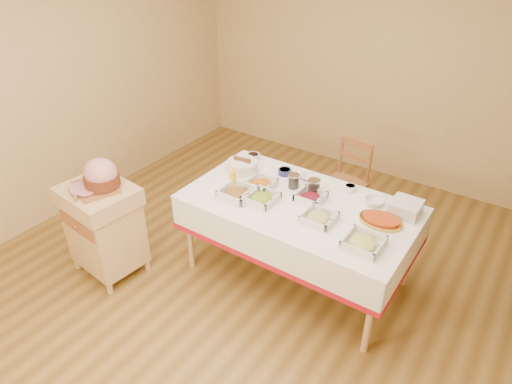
% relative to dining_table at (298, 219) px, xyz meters
% --- Properties ---
extents(room_shell, '(5.00, 5.00, 5.00)m').
position_rel_dining_table_xyz_m(room_shell, '(-0.30, -0.30, 0.70)').
color(room_shell, brown).
rests_on(room_shell, ground).
extents(dining_table, '(1.82, 1.02, 0.76)m').
position_rel_dining_table_xyz_m(dining_table, '(0.00, 0.00, 0.00)').
color(dining_table, tan).
rests_on(dining_table, ground).
extents(butcher_cart, '(0.64, 0.55, 0.83)m').
position_rel_dining_table_xyz_m(butcher_cart, '(-1.39, -0.84, -0.13)').
color(butcher_cart, tan).
rests_on(butcher_cart, ground).
extents(dining_chair, '(0.43, 0.42, 0.85)m').
position_rel_dining_table_xyz_m(dining_chair, '(-0.04, 1.04, -0.16)').
color(dining_chair, '#9A5B32').
rests_on(dining_chair, ground).
extents(ham_on_board, '(0.39, 0.37, 0.26)m').
position_rel_dining_table_xyz_m(ham_on_board, '(-1.35, -0.81, 0.35)').
color(ham_on_board, '#9A5B32').
rests_on(ham_on_board, butcher_cart).
extents(serving_dish_a, '(0.26, 0.26, 0.11)m').
position_rel_dining_table_xyz_m(serving_dish_a, '(-0.45, -0.21, 0.20)').
color(serving_dish_a, silver).
rests_on(serving_dish_a, dining_table).
extents(serving_dish_b, '(0.24, 0.24, 0.10)m').
position_rel_dining_table_xyz_m(serving_dish_b, '(-0.26, -0.16, 0.19)').
color(serving_dish_b, silver).
rests_on(serving_dish_b, dining_table).
extents(serving_dish_c, '(0.23, 0.23, 0.09)m').
position_rel_dining_table_xyz_m(serving_dish_c, '(0.25, -0.14, 0.19)').
color(serving_dish_c, silver).
rests_on(serving_dish_c, dining_table).
extents(serving_dish_d, '(0.26, 0.26, 0.10)m').
position_rel_dining_table_xyz_m(serving_dish_d, '(0.64, -0.24, 0.19)').
color(serving_dish_d, silver).
rests_on(serving_dish_d, dining_table).
extents(serving_dish_e, '(0.22, 0.21, 0.10)m').
position_rel_dining_table_xyz_m(serving_dish_e, '(-0.38, 0.02, 0.19)').
color(serving_dish_e, silver).
rests_on(serving_dish_e, dining_table).
extents(serving_dish_f, '(0.22, 0.21, 0.10)m').
position_rel_dining_table_xyz_m(serving_dish_f, '(0.06, 0.07, 0.19)').
color(serving_dish_f, silver).
rests_on(serving_dish_f, dining_table).
extents(small_bowl_left, '(0.12, 0.12, 0.06)m').
position_rel_dining_table_xyz_m(small_bowl_left, '(-0.72, 0.40, 0.19)').
color(small_bowl_left, silver).
rests_on(small_bowl_left, dining_table).
extents(small_bowl_mid, '(0.12, 0.12, 0.05)m').
position_rel_dining_table_xyz_m(small_bowl_mid, '(-0.33, 0.32, 0.19)').
color(small_bowl_mid, navy).
rests_on(small_bowl_mid, dining_table).
extents(small_bowl_right, '(0.10, 0.10, 0.05)m').
position_rel_dining_table_xyz_m(small_bowl_right, '(0.26, 0.39, 0.19)').
color(small_bowl_right, silver).
rests_on(small_bowl_right, dining_table).
extents(bowl_white_imported, '(0.16, 0.16, 0.03)m').
position_rel_dining_table_xyz_m(bowl_white_imported, '(-0.12, 0.37, 0.18)').
color(bowl_white_imported, silver).
rests_on(bowl_white_imported, dining_table).
extents(bowl_small_imported, '(0.17, 0.17, 0.05)m').
position_rel_dining_table_xyz_m(bowl_small_imported, '(0.50, 0.31, 0.19)').
color(bowl_small_imported, silver).
rests_on(bowl_small_imported, dining_table).
extents(preserve_jar_left, '(0.10, 0.10, 0.12)m').
position_rel_dining_table_xyz_m(preserve_jar_left, '(-0.15, 0.17, 0.22)').
color(preserve_jar_left, silver).
rests_on(preserve_jar_left, dining_table).
extents(preserve_jar_right, '(0.10, 0.10, 0.13)m').
position_rel_dining_table_xyz_m(preserve_jar_right, '(0.03, 0.18, 0.22)').
color(preserve_jar_right, silver).
rests_on(preserve_jar_right, dining_table).
extents(mustard_bottle, '(0.06, 0.06, 0.19)m').
position_rel_dining_table_xyz_m(mustard_bottle, '(-0.58, -0.10, 0.25)').
color(mustard_bottle, yellow).
rests_on(mustard_bottle, dining_table).
extents(bread_basket, '(0.27, 0.27, 0.12)m').
position_rel_dining_table_xyz_m(bread_basket, '(-0.67, 0.16, 0.21)').
color(bread_basket, white).
rests_on(bread_basket, dining_table).
extents(plate_stack, '(0.22, 0.22, 0.11)m').
position_rel_dining_table_xyz_m(plate_stack, '(0.74, 0.31, 0.21)').
color(plate_stack, silver).
rests_on(plate_stack, dining_table).
extents(brass_platter, '(0.33, 0.23, 0.04)m').
position_rel_dining_table_xyz_m(brass_platter, '(0.63, 0.10, 0.18)').
color(brass_platter, '#BA8B34').
rests_on(brass_platter, dining_table).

